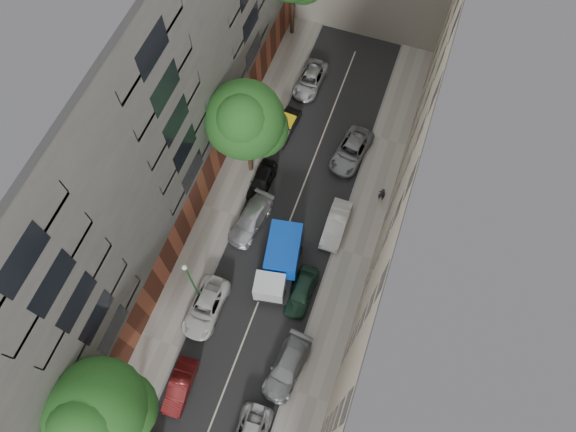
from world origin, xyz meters
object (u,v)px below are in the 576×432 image
at_px(car_left_4, 262,180).
at_px(car_right_4, 351,151).
at_px(car_right_1, 287,367).
at_px(pedestrian, 382,194).
at_px(tarp_truck, 280,261).
at_px(car_left_3, 251,220).
at_px(car_right_3, 336,225).
at_px(car_left_6, 310,80).
at_px(lamp_post, 191,279).
at_px(tree_mid, 246,123).
at_px(car_left_2, 206,307).
at_px(car_left_5, 285,127).
at_px(car_right_2, 302,291).
at_px(car_left_1, 180,386).
at_px(tree_near, 98,412).

xyz_separation_m(car_left_4, car_right_4, (6.03, 5.11, 0.03)).
bearing_deg(car_right_1, pedestrian, 86.69).
height_order(tarp_truck, car_left_3, tarp_truck).
relative_size(car_left_3, car_right_3, 1.12).
relative_size(car_left_6, car_right_3, 1.09).
bearing_deg(car_right_4, car_right_3, -74.87).
relative_size(car_left_3, lamp_post, 0.76).
bearing_deg(tarp_truck, car_left_6, 90.81).
bearing_deg(car_left_3, pedestrian, 39.98).
bearing_deg(tree_mid, car_left_2, -84.56).
bearing_deg(car_right_4, car_left_5, -176.15).
height_order(car_left_2, car_right_2, car_right_2).
distance_m(car_left_5, lamp_post, 16.49).
relative_size(tarp_truck, car_right_2, 1.50).
xyz_separation_m(car_left_3, car_right_4, (5.60, 8.71, -0.00)).
xyz_separation_m(car_left_3, car_left_6, (0.00, 14.80, -0.05)).
bearing_deg(tarp_truck, pedestrian, 45.30).
xyz_separation_m(car_right_3, car_right_4, (-0.80, 6.91, -0.01)).
bearing_deg(car_right_1, car_left_1, -144.15).
bearing_deg(pedestrian, car_left_6, -44.55).
xyz_separation_m(car_left_2, car_right_3, (6.95, 9.40, 0.04)).
height_order(car_left_2, tree_near, tree_near).
distance_m(car_right_2, car_right_4, 12.89).
xyz_separation_m(car_right_2, tree_near, (-7.88, -12.08, 6.09)).
xyz_separation_m(car_right_1, car_right_3, (0.00, 11.42, 0.00)).
height_order(car_left_2, lamp_post, lamp_post).
relative_size(tarp_truck, tree_mid, 0.62).
distance_m(car_left_3, lamp_post, 7.81).
height_order(car_left_6, lamp_post, lamp_post).
xyz_separation_m(car_left_1, car_left_5, (-0.39, 22.40, 0.02)).
height_order(car_left_1, tree_mid, tree_mid).
height_order(tree_mid, pedestrian, tree_mid).
xyz_separation_m(car_right_4, tree_near, (-7.88, -24.97, 6.08)).
height_order(car_left_2, car_right_4, car_right_4).
bearing_deg(tarp_truck, car_right_4, 69.01).
height_order(car_left_5, car_left_6, car_left_5).
xyz_separation_m(car_left_2, car_right_4, (6.15, 16.31, 0.03)).
bearing_deg(car_right_4, car_left_3, -114.22).
relative_size(car_left_4, car_right_3, 0.91).
bearing_deg(tarp_truck, car_left_2, -139.43).
distance_m(tarp_truck, car_right_1, 7.52).
bearing_deg(tree_mid, car_left_4, -35.41).
bearing_deg(lamp_post, car_right_2, 21.18).
bearing_deg(car_right_4, tarp_truck, -92.32).
bearing_deg(tree_near, car_left_6, 85.80).
bearing_deg(car_right_3, car_left_6, 115.74).
bearing_deg(car_right_1, car_right_3, 96.71).
bearing_deg(car_right_4, car_left_6, 141.12).
relative_size(tree_near, lamp_post, 1.54).
relative_size(car_left_1, car_left_5, 0.97).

